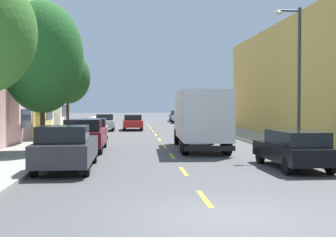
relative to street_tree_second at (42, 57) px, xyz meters
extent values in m
plane|color=#4C4C4F|center=(6.40, 16.41, -4.86)|extent=(160.00, 160.00, 0.00)
cube|color=#99968E|center=(-0.70, 14.41, -4.79)|extent=(3.20, 120.00, 0.14)
cube|color=#99968E|center=(13.50, 14.41, -4.79)|extent=(3.20, 120.00, 0.14)
cube|color=yellow|center=(6.40, -11.59, -4.86)|extent=(0.14, 2.20, 0.01)
cube|color=yellow|center=(6.40, -6.59, -4.86)|extent=(0.14, 2.20, 0.01)
cube|color=yellow|center=(6.40, -1.59, -4.86)|extent=(0.14, 2.20, 0.01)
cube|color=yellow|center=(6.40, 3.41, -4.86)|extent=(0.14, 2.20, 0.01)
cube|color=yellow|center=(6.40, 8.41, -4.86)|extent=(0.14, 2.20, 0.01)
cube|color=yellow|center=(6.40, 13.41, -4.86)|extent=(0.14, 2.20, 0.01)
cube|color=yellow|center=(6.40, 18.41, -4.86)|extent=(0.14, 2.20, 0.01)
cube|color=yellow|center=(6.40, 23.41, -4.86)|extent=(0.14, 2.20, 0.01)
cube|color=yellow|center=(6.40, 28.41, -4.86)|extent=(0.14, 2.20, 0.01)
cube|color=yellow|center=(6.40, 33.41, -4.86)|extent=(0.14, 2.20, 0.01)
cube|color=#FECACA|center=(-2.02, 4.26, 0.08)|extent=(0.55, 3.40, 7.14)
cube|color=#1E232D|center=(-1.73, 4.26, -3.21)|extent=(0.04, 2.59, 1.10)
cube|color=#1E232D|center=(-1.73, 4.26, -0.47)|extent=(0.04, 2.59, 1.10)
cube|color=#1E232D|center=(-1.73, 4.26, 2.28)|extent=(0.04, 2.59, 1.10)
cube|color=#F9D572|center=(-2.55, 12.03, 5.43)|extent=(0.60, 7.56, 0.44)
cube|color=#F9D572|center=(-2.02, 12.03, 0.58)|extent=(0.55, 3.40, 7.86)
cube|color=#1E232D|center=(-1.73, 12.03, -3.05)|extent=(0.04, 2.59, 1.10)
cube|color=#1E232D|center=(-1.73, 12.03, -0.03)|extent=(0.04, 2.59, 1.10)
cube|color=#1E232D|center=(-1.73, 12.03, 2.99)|extent=(0.04, 2.59, 1.10)
cube|color=white|center=(-2.55, 19.79, 5.59)|extent=(0.60, 7.56, 0.44)
cube|color=white|center=(-2.02, 19.79, 0.66)|extent=(0.55, 3.40, 7.98)
cube|color=#1E232D|center=(-1.73, 19.79, -3.02)|extent=(0.04, 2.59, 1.10)
cube|color=#1E232D|center=(-1.73, 19.79, 0.05)|extent=(0.04, 2.59, 1.10)
cube|color=#1E232D|center=(-1.73, 19.79, 3.12)|extent=(0.04, 2.59, 1.10)
cylinder|color=#47331E|center=(0.00, 0.00, -3.42)|extent=(0.23, 0.23, 2.61)
ellipsoid|color=#235B23|center=(0.00, 0.00, 0.01)|extent=(4.12, 4.12, 5.64)
cylinder|color=#47331E|center=(0.00, 9.30, -3.32)|extent=(0.20, 0.20, 2.81)
ellipsoid|color=#1E4C1E|center=(0.00, 9.30, -0.54)|extent=(3.18, 3.18, 3.66)
cylinder|color=#38383D|center=(12.50, -1.96, -1.24)|extent=(0.16, 0.16, 6.97)
cylinder|color=#38383D|center=(11.95, -1.96, 2.09)|extent=(1.10, 0.10, 0.10)
ellipsoid|color=silver|center=(11.45, -1.96, 1.99)|extent=(0.44, 0.28, 0.20)
cube|color=white|center=(8.17, 0.41, -2.93)|extent=(2.56, 5.86, 2.55)
cube|color=white|center=(8.28, 4.45, -3.10)|extent=(2.36, 1.96, 2.20)
cube|color=black|center=(8.31, 5.35, -2.62)|extent=(2.02, 0.14, 0.97)
cube|color=black|center=(8.09, -2.41, -4.43)|extent=(2.40, 0.23, 0.24)
cylinder|color=black|center=(9.35, 4.47, -4.38)|extent=(0.31, 0.97, 0.96)
cylinder|color=black|center=(7.23, 4.53, -4.38)|extent=(0.31, 0.97, 0.96)
cylinder|color=black|center=(9.18, -1.32, -4.38)|extent=(0.31, 0.97, 0.96)
cylinder|color=black|center=(7.06, -1.26, -4.38)|extent=(0.31, 0.97, 0.96)
cylinder|color=black|center=(9.21, -0.22, -4.38)|extent=(0.31, 0.97, 0.96)
cylinder|color=black|center=(7.09, -0.16, -4.38)|extent=(0.31, 0.97, 0.96)
cube|color=#7A9EC6|center=(10.62, 34.41, -4.22)|extent=(1.93, 4.74, 0.62)
cube|color=black|center=(10.63, 34.03, -3.64)|extent=(1.67, 2.86, 0.55)
cylinder|color=black|center=(11.38, 36.03, -4.53)|extent=(0.24, 0.67, 0.66)
cylinder|color=black|center=(9.78, 35.99, -4.53)|extent=(0.24, 0.67, 0.66)
cylinder|color=black|center=(11.46, 32.83, -4.53)|extent=(0.24, 0.67, 0.66)
cylinder|color=black|center=(9.86, 32.79, -4.53)|extent=(0.24, 0.67, 0.66)
cube|color=tan|center=(1.98, 7.22, -4.22)|extent=(1.82, 4.03, 0.62)
cube|color=black|center=(1.97, 7.70, -3.64)|extent=(1.56, 1.71, 0.55)
cylinder|color=black|center=(1.25, 5.85, -4.53)|extent=(0.23, 0.66, 0.66)
cylinder|color=black|center=(2.77, 5.88, -4.53)|extent=(0.23, 0.66, 0.66)
cylinder|color=black|center=(1.19, 8.57, -4.53)|extent=(0.23, 0.66, 0.66)
cylinder|color=black|center=(2.71, 8.60, -4.53)|extent=(0.23, 0.66, 0.66)
cube|color=#B2B5BA|center=(2.01, 19.34, -4.22)|extent=(1.78, 4.02, 0.62)
cube|color=black|center=(2.01, 19.82, -3.64)|extent=(1.55, 1.70, 0.55)
cylinder|color=black|center=(1.27, 17.97, -4.53)|extent=(0.23, 0.66, 0.66)
cylinder|color=black|center=(2.79, 17.99, -4.53)|extent=(0.23, 0.66, 0.66)
cylinder|color=black|center=(1.24, 20.69, -4.53)|extent=(0.23, 0.66, 0.66)
cylinder|color=black|center=(2.76, 20.71, -4.53)|extent=(0.23, 0.66, 0.66)
cube|color=#333338|center=(1.99, -5.73, -4.13)|extent=(2.03, 5.31, 0.80)
cube|color=black|center=(1.99, -6.90, -3.43)|extent=(1.77, 1.60, 0.60)
cylinder|color=black|center=(1.11, -7.54, -4.53)|extent=(0.22, 0.66, 0.66)
cylinder|color=black|center=(2.89, -7.53, -4.53)|extent=(0.22, 0.66, 0.66)
cylinder|color=black|center=(1.09, -3.93, -4.53)|extent=(0.22, 0.66, 0.66)
cylinder|color=black|center=(2.87, -3.92, -4.53)|extent=(0.22, 0.66, 0.66)
cube|color=orange|center=(10.69, 22.13, -4.13)|extent=(2.11, 5.34, 0.80)
cube|color=black|center=(10.72, 23.30, -3.43)|extent=(1.79, 1.63, 0.60)
cylinder|color=black|center=(11.62, 23.91, -4.53)|extent=(0.23, 0.66, 0.66)
cylinder|color=black|center=(9.84, 23.95, -4.53)|extent=(0.23, 0.66, 0.66)
cylinder|color=black|center=(11.54, 20.31, -4.53)|extent=(0.23, 0.66, 0.66)
cylinder|color=black|center=(9.76, 20.35, -4.53)|extent=(0.23, 0.66, 0.66)
cube|color=#194C28|center=(10.66, 11.98, -4.23)|extent=(1.81, 4.50, 0.60)
cube|color=black|center=(10.66, 11.75, -3.68)|extent=(1.59, 2.16, 0.50)
cylinder|color=black|center=(11.44, 13.51, -4.53)|extent=(0.22, 0.66, 0.66)
cylinder|color=black|center=(9.86, 13.51, -4.53)|extent=(0.22, 0.66, 0.66)
cylinder|color=black|center=(11.45, 10.45, -4.53)|extent=(0.22, 0.66, 0.66)
cylinder|color=black|center=(9.87, 10.45, -4.53)|extent=(0.22, 0.66, 0.66)
cube|color=maroon|center=(2.02, 1.14, -4.13)|extent=(2.02, 5.31, 0.80)
cube|color=black|center=(2.02, -0.03, -3.43)|extent=(1.76, 1.60, 0.60)
cylinder|color=black|center=(1.13, -0.66, -4.53)|extent=(0.22, 0.66, 0.66)
cylinder|color=black|center=(2.91, -0.67, -4.53)|extent=(0.22, 0.66, 0.66)
cylinder|color=black|center=(1.14, 2.94, -4.53)|extent=(0.22, 0.66, 0.66)
cylinder|color=black|center=(2.92, 2.94, -4.53)|extent=(0.22, 0.66, 0.66)
cube|color=black|center=(10.73, -6.16, -4.22)|extent=(1.96, 4.75, 0.62)
cube|color=black|center=(10.74, -6.54, -3.64)|extent=(1.68, 2.87, 0.55)
cylinder|color=black|center=(11.48, -4.54, -4.53)|extent=(0.24, 0.67, 0.66)
cylinder|color=black|center=(9.88, -4.59, -4.53)|extent=(0.24, 0.67, 0.66)
cylinder|color=black|center=(11.57, -7.74, -4.53)|extent=(0.24, 0.67, 0.66)
cylinder|color=black|center=(9.97, -7.79, -4.53)|extent=(0.24, 0.67, 0.66)
cube|color=navy|center=(10.69, 40.41, -4.22)|extent=(1.95, 4.75, 0.62)
cube|color=black|center=(10.68, 40.03, -3.64)|extent=(1.68, 2.86, 0.55)
cylinder|color=black|center=(11.53, 41.98, -4.53)|extent=(0.24, 0.67, 0.66)
cylinder|color=black|center=(9.93, 42.03, -4.53)|extent=(0.24, 0.67, 0.66)
cylinder|color=black|center=(11.45, 38.79, -4.53)|extent=(0.24, 0.67, 0.66)
cylinder|color=black|center=(9.85, 38.83, -4.53)|extent=(0.24, 0.67, 0.66)
cube|color=#AD1E1E|center=(4.60, 20.08, -4.23)|extent=(1.80, 4.50, 0.60)
cube|color=black|center=(4.60, 20.30, -3.68)|extent=(1.58, 2.16, 0.50)
cylinder|color=black|center=(3.81, 18.55, -4.53)|extent=(0.22, 0.66, 0.66)
cylinder|color=black|center=(5.39, 18.55, -4.53)|extent=(0.22, 0.66, 0.66)
cylinder|color=black|center=(3.81, 21.61, -4.53)|extent=(0.22, 0.66, 0.66)
cylinder|color=black|center=(5.39, 21.61, -4.53)|extent=(0.22, 0.66, 0.66)
camera|label=1|loc=(4.46, -23.88, -2.30)|focal=49.98mm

